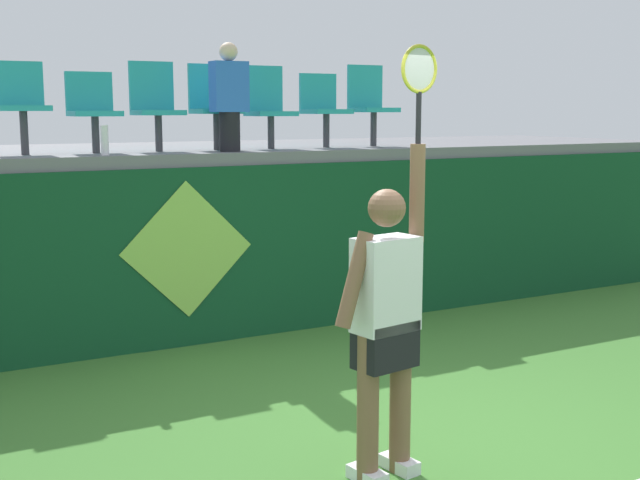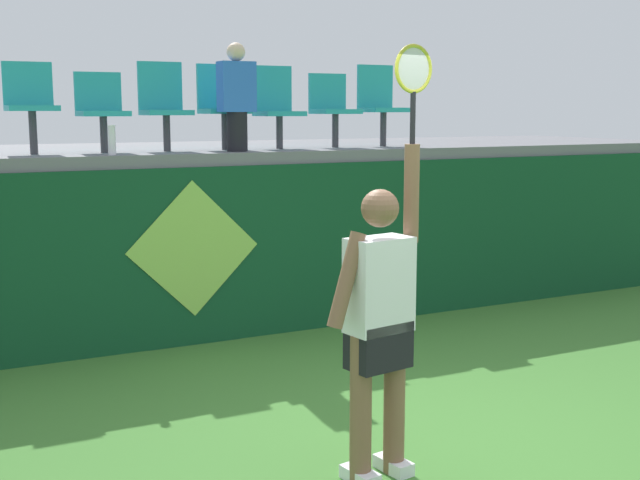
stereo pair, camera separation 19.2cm
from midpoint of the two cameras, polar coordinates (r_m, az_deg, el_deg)
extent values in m
plane|color=#3D752D|center=(5.57, 8.72, -14.24)|extent=(40.00, 40.00, 0.00)
cube|color=#0F4223|center=(8.03, -4.32, -0.78)|extent=(12.11, 0.20, 1.67)
cube|color=slate|center=(9.27, -7.81, 6.03)|extent=(12.11, 2.99, 0.12)
cube|color=white|center=(5.10, 3.90, -15.93)|extent=(0.16, 0.28, 0.08)
cube|color=white|center=(5.26, 6.16, -15.18)|extent=(0.16, 0.28, 0.08)
cylinder|color=brown|center=(4.94, 3.96, -11.60)|extent=(0.13, 0.13, 0.90)
cylinder|color=brown|center=(5.11, 6.24, -10.96)|extent=(0.13, 0.13, 0.90)
cube|color=black|center=(4.91, 5.18, -7.20)|extent=(0.39, 0.27, 0.28)
cube|color=white|center=(4.82, 5.24, -3.11)|extent=(0.41, 0.28, 0.56)
sphere|color=brown|center=(4.75, 5.31, 2.19)|extent=(0.22, 0.22, 0.22)
cylinder|color=brown|center=(4.66, 3.02, -2.78)|extent=(0.27, 0.13, 0.55)
cylinder|color=brown|center=(4.90, 7.44, 3.19)|extent=(0.09, 0.09, 0.58)
cylinder|color=black|center=(4.88, 7.55, 8.34)|extent=(0.03, 0.03, 0.30)
torus|color=gold|center=(4.88, 7.62, 11.62)|extent=(0.28, 0.07, 0.28)
ellipsoid|color=silver|center=(4.88, 7.62, 11.62)|extent=(0.24, 0.05, 0.24)
cylinder|color=white|center=(7.67, -13.46, 6.72)|extent=(0.07, 0.07, 0.27)
cylinder|color=#38383D|center=(7.96, -18.51, 7.03)|extent=(0.07, 0.07, 0.39)
cube|color=teal|center=(7.96, -18.59, 8.61)|extent=(0.44, 0.42, 0.05)
cube|color=teal|center=(8.15, -18.87, 10.17)|extent=(0.44, 0.04, 0.40)
cylinder|color=#38383D|center=(8.08, -14.01, 7.07)|extent=(0.07, 0.07, 0.34)
cube|color=teal|center=(8.07, -14.07, 8.45)|extent=(0.44, 0.42, 0.05)
cube|color=teal|center=(8.26, -14.42, 9.89)|extent=(0.44, 0.04, 0.37)
cylinder|color=#38383D|center=(8.23, -9.86, 7.26)|extent=(0.07, 0.07, 0.35)
cube|color=teal|center=(8.23, -9.89, 8.65)|extent=(0.44, 0.42, 0.05)
cube|color=teal|center=(8.41, -10.33, 10.41)|extent=(0.44, 0.04, 0.47)
cylinder|color=#38383D|center=(8.43, -5.91, 7.42)|extent=(0.07, 0.07, 0.36)
cube|color=teal|center=(8.42, -5.93, 8.82)|extent=(0.44, 0.42, 0.05)
cube|color=teal|center=(8.61, -6.42, 10.47)|extent=(0.44, 0.04, 0.45)
cylinder|color=#38383D|center=(8.66, -2.17, 7.42)|extent=(0.07, 0.07, 0.34)
cube|color=teal|center=(8.66, -2.18, 8.70)|extent=(0.44, 0.42, 0.05)
cube|color=teal|center=(8.83, -2.71, 10.39)|extent=(0.44, 0.04, 0.47)
cylinder|color=#38383D|center=(8.95, 1.68, 7.54)|extent=(0.07, 0.07, 0.36)
cube|color=teal|center=(8.95, 1.69, 8.84)|extent=(0.44, 0.42, 0.05)
cube|color=teal|center=(9.12, 1.12, 10.20)|extent=(0.44, 0.04, 0.38)
cylinder|color=#38383D|center=(9.25, 4.98, 7.61)|extent=(0.07, 0.07, 0.37)
cube|color=teal|center=(9.25, 5.00, 8.92)|extent=(0.44, 0.42, 0.05)
cube|color=teal|center=(9.41, 4.40, 10.51)|extent=(0.44, 0.04, 0.47)
cylinder|color=black|center=(8.11, -5.05, 7.44)|extent=(0.20, 0.20, 0.38)
cube|color=blue|center=(8.11, -5.10, 10.47)|extent=(0.34, 0.20, 0.48)
sphere|color=beige|center=(8.13, -5.13, 12.79)|extent=(0.18, 0.18, 0.18)
cube|color=#0F4223|center=(7.92, -7.87, -7.15)|extent=(0.90, 0.01, 0.00)
plane|color=#8CC64C|center=(7.71, -8.00, -0.61)|extent=(1.27, 0.00, 1.27)
camera|label=1|loc=(0.10, -89.09, 0.14)|focal=46.42mm
camera|label=2|loc=(0.10, 90.91, -0.14)|focal=46.42mm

